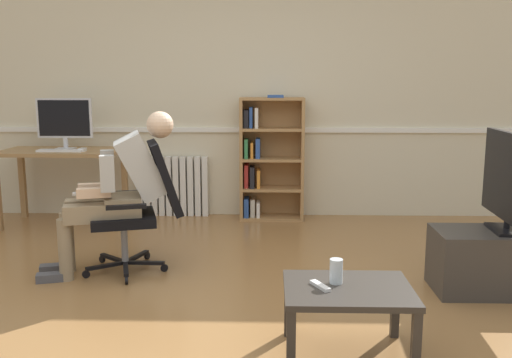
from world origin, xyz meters
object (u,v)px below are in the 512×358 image
at_px(imac_monitor, 64,120).
at_px(computer_mouse, 83,150).
at_px(bookshelf, 267,159).
at_px(tv_stand, 504,261).
at_px(computer_desk, 62,161).
at_px(office_chair, 142,202).
at_px(drinking_glass, 336,271).
at_px(tv_screen, 511,181).
at_px(coffee_table, 348,297).
at_px(keyboard, 60,151).
at_px(person_seated, 119,188).
at_px(spare_remote, 320,286).
at_px(radiator, 173,186).

xyz_separation_m(imac_monitor, computer_mouse, (0.23, -0.20, -0.28)).
height_order(bookshelf, tv_stand, bookshelf).
height_order(computer_desk, office_chair, office_chair).
bearing_deg(office_chair, drinking_glass, 29.99).
bearing_deg(tv_screen, coffee_table, 131.57).
distance_m(keyboard, computer_mouse, 0.21).
bearing_deg(computer_desk, tv_screen, -25.33).
xyz_separation_m(imac_monitor, person_seated, (0.94, -1.48, -0.40)).
height_order(computer_desk, tv_stand, computer_desk).
relative_size(imac_monitor, bookshelf, 0.43).
bearing_deg(tv_stand, spare_remote, -144.47).
bearing_deg(imac_monitor, tv_screen, -26.42).
bearing_deg(keyboard, radiator, 28.28).
distance_m(office_chair, coffee_table, 1.92).
relative_size(person_seated, tv_screen, 1.24).
relative_size(computer_mouse, tv_screen, 0.10).
xyz_separation_m(imac_monitor, spare_remote, (2.32, -2.77, -0.66)).
relative_size(office_chair, person_seated, 0.82).
xyz_separation_m(computer_desk, drinking_glass, (2.43, -2.63, -0.20)).
distance_m(tv_stand, spare_remote, 1.65).
height_order(computer_mouse, person_seated, person_seated).
bearing_deg(radiator, computer_mouse, -146.70).
bearing_deg(drinking_glass, person_seated, 140.14).
bearing_deg(office_chair, tv_screen, 65.56).
relative_size(radiator, tv_stand, 0.80).
distance_m(computer_desk, imac_monitor, 0.41).
bearing_deg(keyboard, coffee_table, -46.18).
distance_m(person_seated, spare_remote, 1.91).
height_order(computer_mouse, office_chair, office_chair).
relative_size(imac_monitor, computer_mouse, 5.54).
bearing_deg(drinking_glass, imac_monitor, 131.66).
distance_m(office_chair, drinking_glass, 1.83).
bearing_deg(spare_remote, bookshelf, 68.05).
bearing_deg(bookshelf, computer_desk, -171.86).
relative_size(computer_desk, office_chair, 1.18).
distance_m(imac_monitor, tv_stand, 4.17).
bearing_deg(coffee_table, bookshelf, 98.43).
xyz_separation_m(imac_monitor, keyboard, (0.03, -0.22, -0.28)).
relative_size(computer_desk, radiator, 1.54).
relative_size(bookshelf, person_seated, 1.07).
bearing_deg(imac_monitor, keyboard, -83.35).
height_order(radiator, office_chair, office_chair).
bearing_deg(tv_screen, drinking_glass, 128.67).
distance_m(computer_desk, drinking_glass, 3.58).
bearing_deg(drinking_glass, tv_screen, 35.39).
relative_size(computer_desk, drinking_glass, 8.94).
distance_m(computer_desk, tv_stand, 4.09).
bearing_deg(bookshelf, tv_stand, -51.22).
bearing_deg(radiator, computer_desk, -159.22).
relative_size(keyboard, drinking_glass, 3.36).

